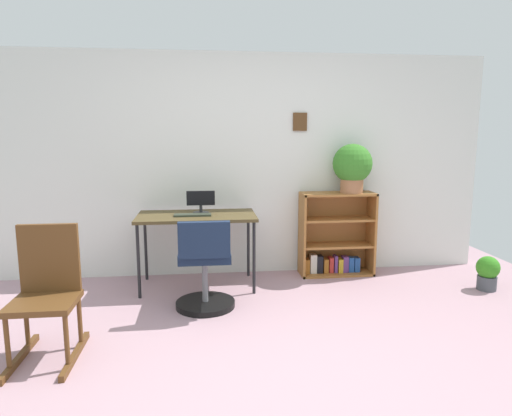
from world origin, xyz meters
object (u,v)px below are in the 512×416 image
desk (197,220)px  bookshelf_low (335,237)px  monitor (201,202)px  office_chair (205,270)px  potted_plant_on_shelf (352,166)px  potted_plant_floor (488,272)px  keyboard (193,215)px  rocking_chair (47,291)px

desk → bookshelf_low: size_ratio=1.29×
monitor → office_chair: (0.03, -0.68, -0.49)m
bookshelf_low → potted_plant_on_shelf: (0.15, -0.06, 0.78)m
monitor → potted_plant_on_shelf: size_ratio=0.54×
desk → office_chair: office_chair is taller
potted_plant_floor → keyboard: bearing=172.6°
rocking_chair → bookshelf_low: 2.93m
office_chair → rocking_chair: bearing=-147.1°
desk → office_chair: 0.70m
office_chair → bookshelf_low: 1.66m
desk → bookshelf_low: (1.48, 0.27, -0.28)m
desk → potted_plant_on_shelf: 1.71m
office_chair → potted_plant_floor: office_chair is taller
rocking_chair → office_chair: bearing=32.9°
rocking_chair → bookshelf_low: (2.47, 1.57, -0.06)m
rocking_chair → potted_plant_floor: bearing=12.9°
office_chair → potted_plant_floor: size_ratio=2.43×
desk → keyboard: size_ratio=3.24×
desk → keyboard: bearing=-119.1°
monitor → office_chair: size_ratio=0.34×
keyboard → potted_plant_floor: size_ratio=1.06×
desk → rocking_chair: (-1.00, -1.31, -0.22)m
desk → office_chair: size_ratio=1.41×
monitor → rocking_chair: (-1.04, -1.37, -0.39)m
potted_plant_on_shelf → monitor: bearing=-174.8°
monitor → keyboard: (-0.08, -0.13, -0.11)m
monitor → bookshelf_low: size_ratio=0.31×
bookshelf_low → keyboard: bearing=-167.6°
bookshelf_low → potted_plant_on_shelf: bearing=-21.0°
potted_plant_on_shelf → potted_plant_floor: potted_plant_on_shelf is taller
keyboard → potted_plant_on_shelf: bearing=9.4°
keyboard → bookshelf_low: 1.58m
bookshelf_low → potted_plant_floor: bookshelf_low is taller
bookshelf_low → potted_plant_floor: size_ratio=2.66×
potted_plant_on_shelf → bookshelf_low: bearing=159.0°
keyboard → office_chair: (0.11, -0.55, -0.38)m
desk → potted_plant_floor: 2.88m
office_chair → potted_plant_on_shelf: 1.94m
desk → bookshelf_low: bookshelf_low is taller
desk → rocking_chair: rocking_chair is taller
desk → rocking_chair: size_ratio=1.28×
rocking_chair → potted_plant_on_shelf: bearing=30.0°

